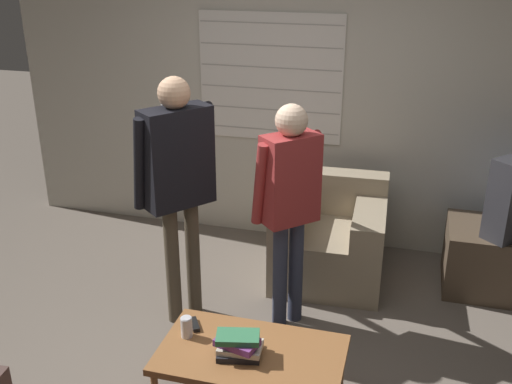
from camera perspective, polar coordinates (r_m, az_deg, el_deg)
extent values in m
plane|color=#665B51|center=(3.91, -2.31, -17.03)|extent=(16.00, 16.00, 0.00)
cube|color=#BCB7A8|center=(5.13, 4.36, 8.79)|extent=(5.20, 0.06, 2.55)
cube|color=silver|center=(5.11, 1.35, 10.81)|extent=(1.23, 0.02, 1.07)
cube|color=#A4A099|center=(5.21, 1.28, 5.96)|extent=(1.20, 0.00, 0.01)
cube|color=#A4A099|center=(5.16, 1.29, 7.86)|extent=(1.20, 0.00, 0.01)
cube|color=#A4A099|center=(5.12, 1.31, 9.80)|extent=(1.20, 0.00, 0.01)
cube|color=#A4A099|center=(5.08, 1.33, 11.77)|extent=(1.20, 0.00, 0.01)
cube|color=#A4A099|center=(5.05, 1.35, 13.76)|extent=(1.20, 0.00, 0.01)
cube|color=#A4A099|center=(5.02, 1.37, 15.78)|extent=(1.20, 0.00, 0.01)
cube|color=gray|center=(4.82, 6.95, -5.71)|extent=(0.87, 0.88, 0.44)
cube|color=gray|center=(4.94, 7.60, 0.05)|extent=(0.85, 0.23, 0.35)
cube|color=gray|center=(4.66, 10.79, -2.59)|extent=(0.27, 0.85, 0.20)
cube|color=gray|center=(4.71, 3.51, -1.93)|extent=(0.27, 0.85, 0.20)
cube|color=brown|center=(3.40, -0.46, -15.23)|extent=(1.02, 0.59, 0.04)
cylinder|color=brown|center=(3.85, -6.32, -14.29)|extent=(0.04, 0.04, 0.39)
cylinder|color=brown|center=(3.66, 8.07, -16.57)|extent=(0.04, 0.04, 0.39)
cylinder|color=#4C4233|center=(4.20, -7.94, -6.93)|extent=(0.10, 0.10, 0.88)
cylinder|color=#4C4233|center=(4.27, -6.01, -6.31)|extent=(0.10, 0.10, 0.88)
cube|color=black|center=(3.91, -7.50, 3.28)|extent=(0.44, 0.48, 0.66)
sphere|color=tan|center=(3.80, -7.82, 9.33)|extent=(0.21, 0.21, 0.21)
cylinder|color=black|center=(3.85, -11.07, 2.56)|extent=(0.17, 0.16, 0.63)
cylinder|color=black|center=(4.22, -6.71, 7.80)|extent=(0.53, 0.44, 0.24)
cube|color=white|center=(4.50, -8.62, 7.50)|extent=(0.07, 0.07, 0.13)
cylinder|color=#33384C|center=(4.14, 2.30, -7.89)|extent=(0.10, 0.10, 0.79)
cylinder|color=#33384C|center=(4.20, 3.81, -7.43)|extent=(0.10, 0.10, 0.79)
cube|color=maroon|center=(3.87, 3.27, 1.24)|extent=(0.40, 0.40, 0.59)
sphere|color=beige|center=(3.74, 3.40, 6.82)|extent=(0.21, 0.21, 0.21)
cylinder|color=maroon|center=(3.80, 0.36, 0.72)|extent=(0.16, 0.16, 0.57)
cylinder|color=maroon|center=(4.12, 3.72, 4.87)|extent=(0.44, 0.43, 0.29)
cube|color=black|center=(4.37, 1.81, 4.35)|extent=(0.08, 0.08, 0.13)
cube|color=black|center=(3.36, -1.62, -14.95)|extent=(0.26, 0.22, 0.03)
cube|color=beige|center=(3.34, -1.51, -14.55)|extent=(0.25, 0.18, 0.03)
cube|color=#75387F|center=(3.31, -1.81, -14.11)|extent=(0.25, 0.19, 0.04)
cube|color=#33754C|center=(3.29, -1.75, -13.66)|extent=(0.26, 0.18, 0.03)
cylinder|color=silver|center=(3.49, -6.63, -12.67)|extent=(0.07, 0.07, 0.12)
cylinder|color=silver|center=(3.45, -6.68, -11.81)|extent=(0.06, 0.06, 0.00)
cube|color=black|center=(3.59, -5.87, -12.43)|extent=(0.10, 0.13, 0.02)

